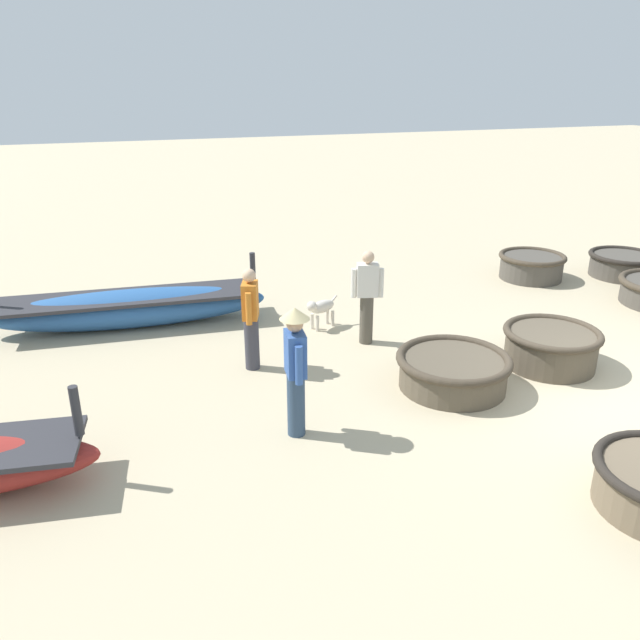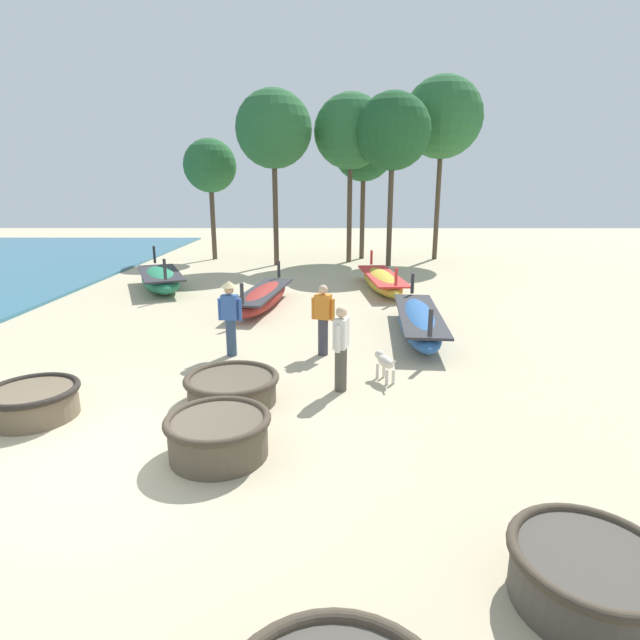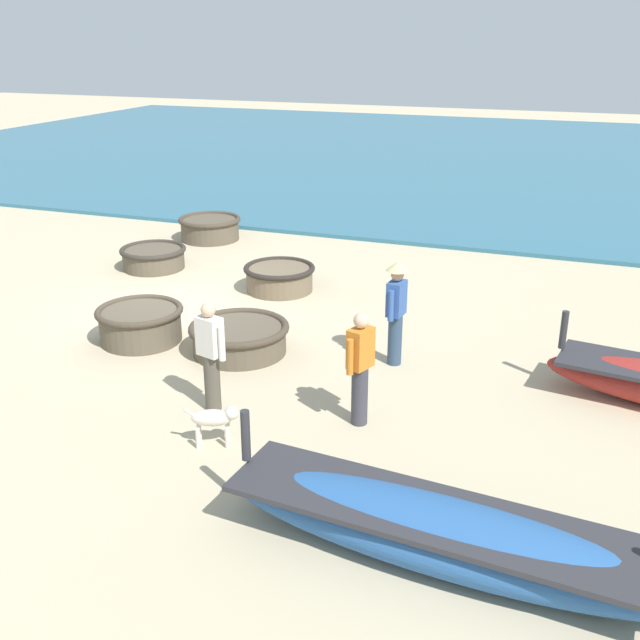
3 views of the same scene
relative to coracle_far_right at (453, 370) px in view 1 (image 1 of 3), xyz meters
name	(u,v)px [view 1 (image 1 of 3)]	position (x,y,z in m)	size (l,w,h in m)	color
ground_plane	(614,404)	(-1.20, -1.80, -0.27)	(80.00, 80.00, 0.00)	#BCAD8C
coracle_far_right	(453,370)	(0.00, 0.00, 0.00)	(1.63, 1.63, 0.49)	brown
coracle_far_left	(623,264)	(3.36, -6.30, 0.01)	(1.47, 1.47, 0.52)	#4C473F
coracle_nearest	(551,346)	(0.13, -1.78, 0.05)	(1.46, 1.46, 0.59)	brown
coracle_tilted	(531,265)	(3.90, -4.29, 0.03)	(1.42, 1.42, 0.55)	#4C473F
long_boat_red_hull	(131,307)	(3.97, 4.12, 0.07)	(1.39, 4.82, 1.19)	#285693
fisherman_with_hat	(251,317)	(1.56, 2.53, 0.57)	(0.50, 0.32, 1.57)	#383842
fisherman_standing_right	(295,364)	(-0.45, 2.47, 0.69)	(0.53, 0.36, 1.67)	#2D425B
fisherman_hauling	(367,295)	(1.88, 0.52, 0.57)	(0.31, 0.51, 1.57)	#4C473D
dog	(321,308)	(2.73, 1.01, 0.10)	(0.39, 0.65, 0.55)	beige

